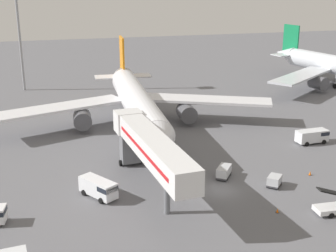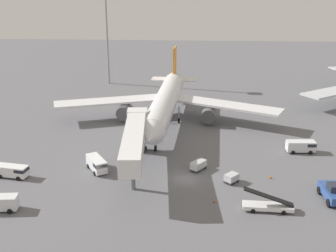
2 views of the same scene
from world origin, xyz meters
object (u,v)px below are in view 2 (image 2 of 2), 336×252
Objects in this scene: jet_bridge at (135,137)px; service_van_near_right at (302,146)px; apron_light_mast at (106,14)px; safety_cone_bravo at (214,200)px; airplane_at_gate at (166,101)px; pushback_tug at (333,192)px; baggage_cart_outer_left at (231,178)px; safety_cone_alpha at (270,177)px; service_van_near_left at (97,164)px; belt_loader_truck at (268,205)px; service_van_near_center at (13,171)px; baggage_cart_mid_center at (198,165)px.

jet_bridge reaches higher than service_van_near_right.
service_van_near_right is at bearing -48.39° from apron_light_mast.
airplane_at_gate is at bearing 104.85° from safety_cone_bravo.
baggage_cart_outer_left is at bearing 161.41° from pushback_tug.
baggage_cart_outer_left is 6.39m from safety_cone_alpha.
airplane_at_gate is 31.00m from safety_cone_alpha.
baggage_cart_outer_left is at bearing -7.80° from service_van_near_left.
belt_loader_truck is at bearing -62.28° from baggage_cart_outer_left.
baggage_cart_mid_center is at bearing 8.68° from service_van_near_center.
jet_bridge reaches higher than service_van_near_center.
jet_bridge is 61.53m from apron_light_mast.
service_van_near_right is at bearing 15.90° from service_van_near_left.
pushback_tug is at bearing -51.42° from airplane_at_gate.
pushback_tug is 1.86× the size of baggage_cart_mid_center.
belt_loader_truck reaches higher than safety_cone_alpha.
safety_cone_alpha is (11.02, -2.35, -0.55)m from baggage_cart_mid_center.
safety_cone_alpha is at bearing -12.03° from baggage_cart_mid_center.
service_van_near_right reaches higher than safety_cone_bravo.
jet_bridge is 22.74m from belt_loader_truck.
jet_bridge is at bearing 141.64° from safety_cone_bravo.
airplane_at_gate reaches higher than jet_bridge.
pushback_tug is at bearing -25.32° from baggage_cart_mid_center.
apron_light_mast is at bearing 121.34° from safety_cone_alpha.
service_van_near_right is at bearing 49.41° from safety_cone_bravo.
jet_bridge is 4.04× the size of pushback_tug.
baggage_cart_mid_center is at bearing 4.67° from service_van_near_left.
safety_cone_alpha is (-7.09, -10.77, -0.90)m from service_van_near_right.
service_van_near_right is 10.13× the size of safety_cone_bravo.
airplane_at_gate is 26.07m from service_van_near_left.
safety_cone_bravo is at bearing -67.91° from apron_light_mast.
baggage_cart_mid_center is 6.22× the size of safety_cone_bravo.
belt_loader_truck reaches higher than baggage_cart_mid_center.
airplane_at_gate is at bearing -61.63° from apron_light_mast.
airplane_at_gate is 29.56m from baggage_cart_outer_left.
service_van_near_right reaches higher than baggage_cart_mid_center.
jet_bridge reaches higher than safety_cone_bravo.
safety_cone_alpha is (27.08, -1.04, -0.95)m from service_van_near_left.
jet_bridge is at bearing -176.20° from baggage_cart_mid_center.
pushback_tug reaches higher than safety_cone_alpha.
belt_loader_truck is at bearing -63.65° from apron_light_mast.
safety_cone_alpha is (21.02, -1.68, -5.36)m from jet_bridge.
pushback_tug reaches higher than safety_cone_bravo.
service_van_near_center is 10.44× the size of safety_cone_bravo.
safety_cone_bravo is (-8.91, -7.90, -0.04)m from safety_cone_alpha.
baggage_cart_outer_left is at bearing -40.37° from baggage_cart_mid_center.
belt_loader_truck is 1.27× the size of service_van_near_left.
jet_bridge is at bearing 6.09° from service_van_near_left.
service_van_near_center is 0.18× the size of apron_light_mast.
safety_cone_alpha is at bearing -4.58° from jet_bridge.
jet_bridge reaches higher than baggage_cart_mid_center.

